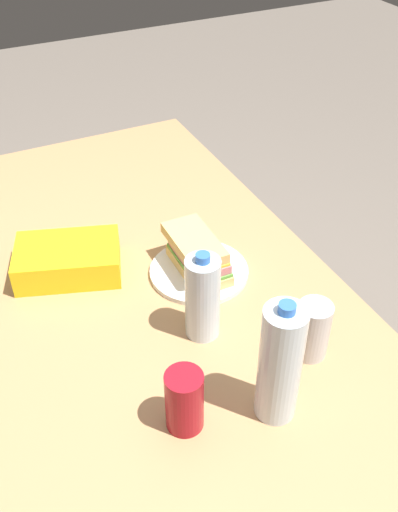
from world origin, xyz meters
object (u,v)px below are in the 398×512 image
object	(u,v)px
soda_can_red	(184,401)
water_bottle_tall	(203,298)
paper_plate	(199,271)
dining_table	(131,333)
chip_bag	(68,260)
sandwich	(198,254)
soda_can_silver	(312,330)
water_bottle_spare	(280,364)

from	to	relation	value
soda_can_red	water_bottle_tall	size ratio (longest dim) A/B	0.61
paper_plate	soda_can_red	size ratio (longest dim) A/B	1.83
dining_table	water_bottle_tall	size ratio (longest dim) A/B	7.79
dining_table	paper_plate	size ratio (longest dim) A/B	6.94
soda_can_red	paper_plate	bearing A→B (deg)	-29.31
paper_plate	chip_bag	size ratio (longest dim) A/B	0.97
sandwich	soda_can_silver	bearing A→B (deg)	-163.70
sandwich	chip_bag	size ratio (longest dim) A/B	0.79
soda_can_red	water_bottle_spare	distance (m)	0.17
dining_table	sandwich	world-z (taller)	sandwich
sandwich	soda_can_red	world-z (taller)	soda_can_red
dining_table	sandwich	xyz separation A→B (m)	(0.02, -0.18, 0.15)
dining_table	soda_can_silver	world-z (taller)	soda_can_silver
soda_can_red	water_bottle_spare	bearing A→B (deg)	-105.52
sandwich	chip_bag	distance (m)	0.29
dining_table	chip_bag	xyz separation A→B (m)	(0.15, 0.08, 0.13)
water_bottle_spare	soda_can_red	bearing A→B (deg)	74.48
paper_plate	sandwich	world-z (taller)	sandwich
chip_bag	water_bottle_tall	xyz separation A→B (m)	(-0.30, -0.19, 0.06)
dining_table	chip_bag	size ratio (longest dim) A/B	6.74
dining_table	soda_can_red	distance (m)	0.37
paper_plate	water_bottle_tall	world-z (taller)	water_bottle_tall
sandwich	soda_can_red	distance (m)	0.41
paper_plate	soda_can_red	world-z (taller)	soda_can_red
sandwich	water_bottle_spare	distance (m)	0.41
dining_table	chip_bag	distance (m)	0.22
soda_can_red	water_bottle_tall	distance (m)	0.22
water_bottle_spare	paper_plate	bearing A→B (deg)	-6.19
dining_table	soda_can_silver	bearing A→B (deg)	-137.12
water_bottle_tall	water_bottle_spare	xyz separation A→B (m)	(-0.23, -0.03, 0.03)
sandwich	soda_can_silver	world-z (taller)	soda_can_silver
paper_plate	soda_can_silver	world-z (taller)	soda_can_silver
sandwich	soda_can_silver	size ratio (longest dim) A/B	1.50
dining_table	water_bottle_tall	bearing A→B (deg)	-144.62
soda_can_red	chip_bag	xyz separation A→B (m)	(0.48, 0.07, -0.03)
dining_table	soda_can_red	world-z (taller)	soda_can_red
paper_plate	sandwich	xyz separation A→B (m)	(0.00, 0.00, 0.05)
chip_bag	soda_can_red	bearing A→B (deg)	-63.79
water_bottle_tall	soda_can_silver	bearing A→B (deg)	-130.78
water_bottle_tall	soda_can_silver	xyz separation A→B (m)	(-0.14, -0.16, -0.03)
chip_bag	water_bottle_spare	size ratio (longest dim) A/B	0.90
chip_bag	soda_can_silver	distance (m)	0.56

